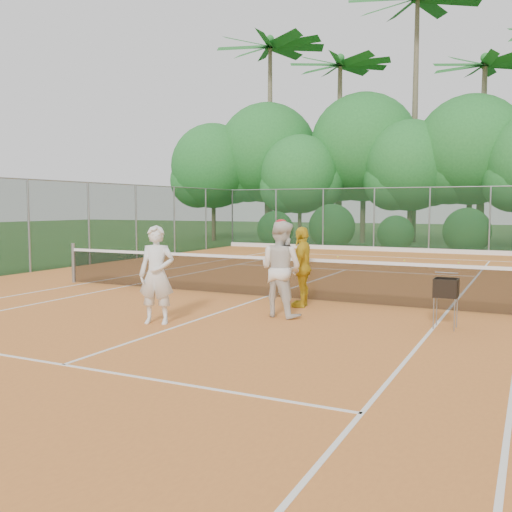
{
  "coord_description": "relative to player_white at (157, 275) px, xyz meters",
  "views": [
    {
      "loc": [
        5.64,
        -12.01,
        2.15
      ],
      "look_at": [
        0.35,
        -1.2,
        1.1
      ],
      "focal_mm": 40.0,
      "sensor_mm": 36.0,
      "label": 1
    }
  ],
  "objects": [
    {
      "name": "player_yellow",
      "position": [
        1.72,
        2.8,
        -0.04
      ],
      "size": [
        0.57,
        1.05,
        1.7
      ],
      "primitive_type": "imported",
      "rotation": [
        0.0,
        0.0,
        -1.42
      ],
      "color": "gold",
      "rests_on": "clay_court"
    },
    {
      "name": "player_white",
      "position": [
        0.0,
        0.0,
        0.0
      ],
      "size": [
        0.75,
        0.61,
        1.79
      ],
      "primitive_type": "imported",
      "rotation": [
        0.0,
        0.0,
        0.31
      ],
      "color": "silver",
      "rests_on": "clay_court"
    },
    {
      "name": "stray_ball_b",
      "position": [
        3.63,
        13.82,
        -0.86
      ],
      "size": [
        0.07,
        0.07,
        0.07
      ],
      "primitive_type": "sphere",
      "color": "#B7C82E",
      "rests_on": "clay_court"
    },
    {
      "name": "clay_court",
      "position": [
        0.48,
        3.59,
        -0.9
      ],
      "size": [
        18.0,
        36.0,
        0.02
      ],
      "primitive_type": "cube",
      "color": "orange",
      "rests_on": "ground"
    },
    {
      "name": "stray_ball_a",
      "position": [
        -1.23,
        14.36,
        -0.86
      ],
      "size": [
        0.07,
        0.07,
        0.07
      ],
      "primitive_type": "sphere",
      "color": "#DDF037",
      "rests_on": "clay_court"
    },
    {
      "name": "ball_hopper",
      "position": [
        4.78,
        1.86,
        -0.2
      ],
      "size": [
        0.39,
        0.39,
        0.88
      ],
      "rotation": [
        0.0,
        0.0,
        -0.18
      ],
      "color": "gray",
      "rests_on": "clay_court"
    },
    {
      "name": "ground",
      "position": [
        0.48,
        3.59,
        -0.91
      ],
      "size": [
        120.0,
        120.0,
        0.0
      ],
      "primitive_type": "plane",
      "color": "#214318",
      "rests_on": "ground"
    },
    {
      "name": "court_markings",
      "position": [
        0.48,
        3.59,
        -0.89
      ],
      "size": [
        11.03,
        23.83,
        0.01
      ],
      "color": "white",
      "rests_on": "clay_court"
    },
    {
      "name": "tennis_net",
      "position": [
        0.48,
        3.59,
        -0.38
      ],
      "size": [
        11.97,
        0.1,
        1.1
      ],
      "color": "gray",
      "rests_on": "clay_court"
    },
    {
      "name": "player_center_grp",
      "position": [
        1.75,
        1.62,
        0.04
      ],
      "size": [
        1.03,
        0.88,
        1.89
      ],
      "color": "silver",
      "rests_on": "clay_court"
    },
    {
      "name": "tropical_treeline",
      "position": [
        1.91,
        23.82,
        4.2
      ],
      "size": [
        32.1,
        8.49,
        15.03
      ],
      "color": "brown",
      "rests_on": "ground"
    },
    {
      "name": "stray_ball_c",
      "position": [
        1.63,
        13.89,
        -0.86
      ],
      "size": [
        0.07,
        0.07,
        0.07
      ],
      "primitive_type": "sphere",
      "color": "#E1EE37",
      "rests_on": "clay_court"
    },
    {
      "name": "fence_back",
      "position": [
        0.48,
        18.59,
        0.61
      ],
      "size": [
        18.07,
        0.07,
        3.0
      ],
      "color": "#19381E",
      "rests_on": "clay_court"
    }
  ]
}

